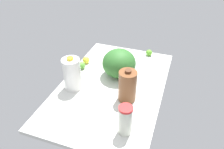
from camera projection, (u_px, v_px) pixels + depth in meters
countertop at (112, 87)px, 166.60cm from camera, size 120.00×76.00×3.00cm
chocolate_milk_jug at (127, 86)px, 146.63cm from camera, size 12.25×12.25×24.37cm
watermelon at (119, 63)px, 170.20cm from camera, size 26.26×26.26×22.46cm
tumbler_cup at (125, 120)px, 123.61cm from camera, size 8.20×8.20×19.74cm
milk_jug at (72, 74)px, 156.74cm from camera, size 12.76×12.76×26.00cm
lime_loose at (82, 65)px, 182.67cm from camera, size 6.07×6.07×6.07cm
lemon_far_back at (86, 60)px, 189.75cm from camera, size 6.00×6.00×6.00cm
lime_near_front at (149, 53)px, 200.61cm from camera, size 5.70×5.70×5.70cm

